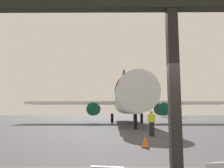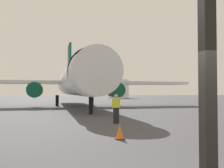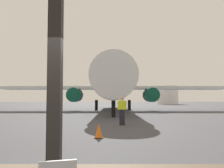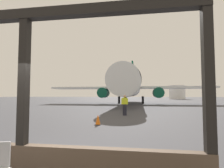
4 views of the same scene
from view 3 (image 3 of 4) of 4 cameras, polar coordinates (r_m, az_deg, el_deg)
The scene contains 6 objects.
ground_plane at distance 43.82m, azimuth -1.25°, elevation -5.52°, with size 220.00×220.00×0.00m, color #424247.
window_frame at distance 3.89m, azimuth -13.02°, elevation -6.16°, with size 8.51×0.24×3.83m.
airplane at distance 33.99m, azimuth 0.09°, elevation -0.32°, with size 31.28×31.11×10.44m.
ground_crew_worker at distance 15.38m, azimuth 2.18°, elevation -5.98°, with size 0.55×0.22×1.74m.
traffic_cone at distance 10.33m, azimuth -3.15°, elevation -10.65°, with size 0.36×0.36×0.61m.
fuel_storage_tank at distance 80.06m, azimuth 12.39°, elevation -2.48°, with size 6.45×6.45×5.67m, color white.
Camera 3 is at (0.86, -3.79, 1.58)m, focal length 40.27 mm.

